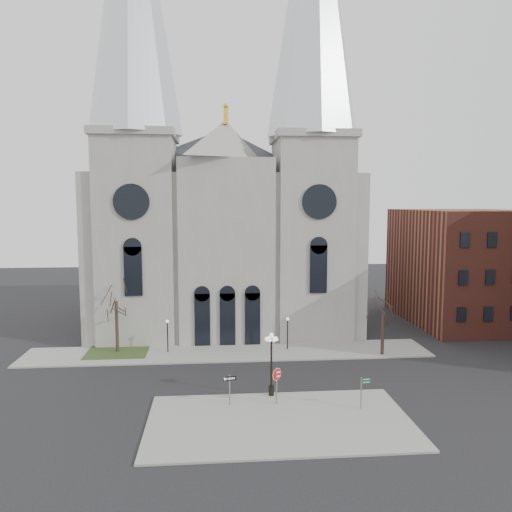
{
  "coord_description": "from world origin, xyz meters",
  "views": [
    {
      "loc": [
        -1.39,
        -37.31,
        14.98
      ],
      "look_at": [
        2.5,
        8.0,
        10.04
      ],
      "focal_mm": 35.0,
      "sensor_mm": 36.0,
      "label": 1
    }
  ],
  "objects": [
    {
      "name": "tree_right",
      "position": [
        15.0,
        9.0,
        4.47
      ],
      "size": [
        3.2,
        3.2,
        6.0
      ],
      "color": "black",
      "rests_on": "ground"
    },
    {
      "name": "street_name_sign",
      "position": [
        9.2,
        -3.5,
        1.5
      ],
      "size": [
        0.73,
        0.19,
        2.31
      ],
      "rotation": [
        0.0,
        0.0,
        0.18
      ],
      "color": "slate",
      "rests_on": "sidewalk_near"
    },
    {
      "name": "sidewalk_near",
      "position": [
        3.0,
        -5.0,
        0.07
      ],
      "size": [
        18.0,
        10.0,
        0.14
      ],
      "primitive_type": "cube",
      "color": "gray",
      "rests_on": "ground"
    },
    {
      "name": "ground",
      "position": [
        0.0,
        0.0,
        0.0
      ],
      "size": [
        160.0,
        160.0,
        0.0
      ],
      "primitive_type": "plane",
      "color": "black",
      "rests_on": "ground"
    },
    {
      "name": "bg_building_brick",
      "position": [
        30.0,
        22.0,
        7.0
      ],
      "size": [
        14.0,
        18.0,
        14.0
      ],
      "primitive_type": "cube",
      "color": "brown",
      "rests_on": "ground"
    },
    {
      "name": "grass_patch",
      "position": [
        -11.0,
        12.0,
        0.09
      ],
      "size": [
        6.0,
        5.0,
        0.18
      ],
      "primitive_type": "cube",
      "color": "#2D421C",
      "rests_on": "ground"
    },
    {
      "name": "cathedral",
      "position": [
        0.0,
        22.86,
        18.48
      ],
      "size": [
        33.0,
        26.66,
        54.0
      ],
      "color": "gray",
      "rests_on": "ground"
    },
    {
      "name": "stop_sign",
      "position": [
        3.16,
        -2.1,
        2.07
      ],
      "size": [
        0.93,
        0.38,
        2.73
      ],
      "rotation": [
        0.0,
        0.0,
        0.37
      ],
      "color": "slate",
      "rests_on": "sidewalk_near"
    },
    {
      "name": "one_way_sign",
      "position": [
        -0.3,
        -1.99,
        1.66
      ],
      "size": [
        0.98,
        0.24,
        2.26
      ],
      "rotation": [
        0.0,
        0.0,
        0.21
      ],
      "color": "slate",
      "rests_on": "sidewalk_near"
    },
    {
      "name": "sidewalk_far",
      "position": [
        0.0,
        11.0,
        0.07
      ],
      "size": [
        40.0,
        6.0,
        0.14
      ],
      "primitive_type": "cube",
      "color": "gray",
      "rests_on": "ground"
    },
    {
      "name": "ped_lamp_right",
      "position": [
        6.0,
        11.5,
        2.33
      ],
      "size": [
        0.32,
        0.32,
        3.26
      ],
      "color": "black",
      "rests_on": "sidewalk_far"
    },
    {
      "name": "globe_lamp",
      "position": [
        2.95,
        -0.5,
        3.24
      ],
      "size": [
        1.38,
        1.38,
        4.93
      ],
      "rotation": [
        0.0,
        0.0,
        0.38
      ],
      "color": "black",
      "rests_on": "sidewalk_near"
    },
    {
      "name": "ped_lamp_left",
      "position": [
        -6.0,
        11.5,
        2.33
      ],
      "size": [
        0.32,
        0.32,
        3.26
      ],
      "color": "black",
      "rests_on": "sidewalk_far"
    },
    {
      "name": "tree_left",
      "position": [
        -11.0,
        12.0,
        5.58
      ],
      "size": [
        3.2,
        3.2,
        7.5
      ],
      "color": "black",
      "rests_on": "ground"
    }
  ]
}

